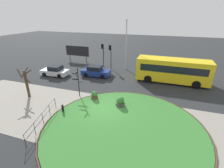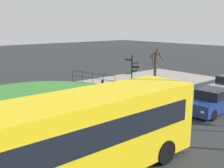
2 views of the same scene
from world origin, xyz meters
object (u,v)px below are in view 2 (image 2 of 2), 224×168
(signpost_directional, at_px, (132,72))
(bus_yellow, at_px, (89,134))
(planter_kerbside, at_px, (112,94))
(street_tree_bare, at_px, (155,65))
(car_oncoming, at_px, (211,102))
(planter_near_signpost, at_px, (74,98))
(bollard_foreground, at_px, (102,84))

(signpost_directional, distance_m, bus_yellow, 12.14)
(signpost_directional, xyz_separation_m, bus_yellow, (9.58, 7.46, -0.22))
(planter_kerbside, relative_size, street_tree_bare, 0.29)
(car_oncoming, bearing_deg, planter_near_signpost, -54.21)
(bus_yellow, bearing_deg, car_oncoming, -173.69)
(signpost_directional, distance_m, bollard_foreground, 3.72)
(planter_near_signpost, bearing_deg, bollard_foreground, -150.32)
(car_oncoming, relative_size, planter_near_signpost, 3.90)
(car_oncoming, distance_m, planter_near_signpost, 9.11)
(bollard_foreground, bearing_deg, street_tree_bare, 164.39)
(bollard_foreground, height_order, car_oncoming, car_oncoming)
(planter_near_signpost, distance_m, planter_kerbside, 3.04)
(planter_near_signpost, relative_size, planter_kerbside, 1.11)
(signpost_directional, xyz_separation_m, bollard_foreground, (0.24, -3.41, -1.48))
(planter_near_signpost, distance_m, street_tree_bare, 10.14)
(signpost_directional, bearing_deg, bus_yellow, 37.92)
(planter_near_signpost, bearing_deg, car_oncoming, 128.81)
(planter_near_signpost, bearing_deg, signpost_directional, 171.62)
(car_oncoming, bearing_deg, planter_kerbside, -70.54)
(bollard_foreground, relative_size, planter_kerbside, 0.82)
(bus_yellow, relative_size, car_oncoming, 2.18)
(signpost_directional, height_order, planter_near_signpost, signpost_directional)
(car_oncoming, xyz_separation_m, planter_kerbside, (2.72, -6.56, -0.26))
(planter_kerbside, bearing_deg, bollard_foreground, -117.98)
(signpost_directional, height_order, bollard_foreground, signpost_directional)
(bus_yellow, xyz_separation_m, planter_kerbside, (-7.63, -7.65, -1.23))
(signpost_directional, relative_size, street_tree_bare, 0.97)
(planter_kerbside, bearing_deg, car_oncoming, 112.48)
(signpost_directional, bearing_deg, bollard_foreground, -86.00)
(bollard_foreground, relative_size, bus_yellow, 0.09)
(planter_kerbside, distance_m, street_tree_bare, 7.33)
(car_oncoming, bearing_deg, bus_yellow, 2.99)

